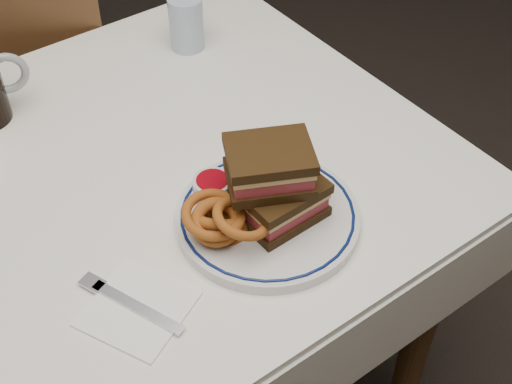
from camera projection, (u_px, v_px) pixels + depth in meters
dining_table at (74, 249)px, 1.19m from camera, size 1.27×0.87×0.75m
chair_far at (29, 103)px, 1.73m from camera, size 0.55×0.55×0.90m
main_plate at (268, 217)px, 1.08m from camera, size 0.28×0.28×0.02m
reuben_sandwich at (275, 183)px, 1.03m from camera, size 0.15×0.14×0.13m
onion_rings_main at (222, 220)px, 1.03m from camera, size 0.12×0.13×0.10m
ketchup_ramekin at (213, 187)px, 1.09m from camera, size 0.06×0.06×0.04m
water_glass at (186, 23)px, 1.40m from camera, size 0.07×0.07×0.11m
napkin_fork at (136, 308)px, 0.97m from camera, size 0.17×0.18×0.01m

